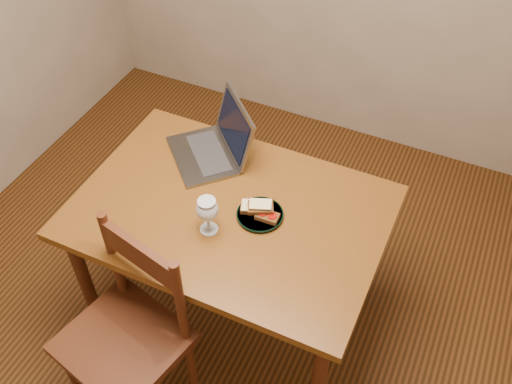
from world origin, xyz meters
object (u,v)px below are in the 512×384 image
at_px(laptop, 217,142).
at_px(milk_glass, 208,216).
at_px(plate, 260,215).
at_px(chair, 126,330).
at_px(table, 230,222).

bearing_deg(laptop, milk_glass, -22.41).
bearing_deg(milk_glass, plate, 44.07).
bearing_deg(chair, milk_glass, 84.06).
xyz_separation_m(milk_glass, laptop, (-0.18, 0.42, -0.02)).
height_order(plate, milk_glass, milk_glass).
bearing_deg(table, laptop, 125.59).
relative_size(table, plate, 6.61).
bearing_deg(table, chair, -107.10).
bearing_deg(plate, table, -172.76).
distance_m(chair, laptop, 0.91).
height_order(chair, milk_glass, chair).
distance_m(table, chair, 0.62).
bearing_deg(milk_glass, table, 79.43).
distance_m(table, milk_glass, 0.22).
distance_m(chair, plate, 0.71).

